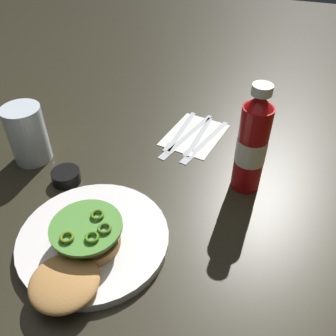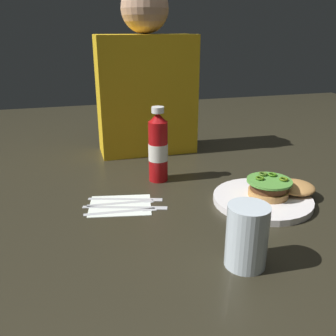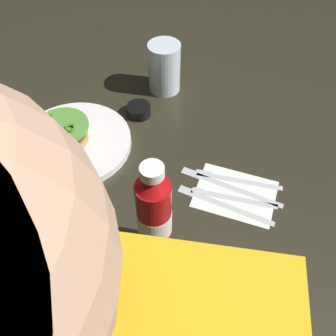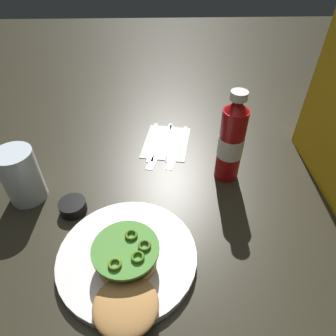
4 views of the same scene
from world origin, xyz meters
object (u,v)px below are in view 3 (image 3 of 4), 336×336
condiment_cup (140,110)px  fork_utensil (231,178)px  spoon_utensil (220,195)px  steak_knife (219,202)px  dinner_plate (74,143)px  burger_sandwich (50,133)px  ketchup_bottle (154,216)px  water_glass (164,68)px  butter_knife (224,184)px  napkin (235,194)px

condiment_cup → fork_utensil: condiment_cup is taller
spoon_utensil → steak_knife: (0.00, 0.02, 0.00)m
dinner_plate → burger_sandwich: bearing=4.8°
ketchup_bottle → water_glass: size_ratio=1.76×
ketchup_bottle → spoon_utensil: size_ratio=1.25×
burger_sandwich → spoon_utensil: 0.40m
butter_knife → napkin: bearing=139.9°
ketchup_bottle → steak_knife: bearing=-133.3°
condiment_cup → fork_utensil: bearing=142.9°
burger_sandwich → condiment_cup: burger_sandwich is taller
spoon_utensil → dinner_plate: bearing=-15.3°
burger_sandwich → steak_knife: (-0.39, 0.11, -0.03)m
ketchup_bottle → fork_utensil: (-0.13, -0.18, -0.10)m
water_glass → burger_sandwich: bearing=47.8°
dinner_plate → condiment_cup: (-0.13, -0.13, 0.00)m
dinner_plate → butter_knife: bearing=169.6°
burger_sandwich → ketchup_bottle: (-0.28, 0.22, 0.07)m
condiment_cup → butter_knife: (-0.22, 0.19, -0.01)m
condiment_cup → steak_knife: 0.32m
napkin → ketchup_bottle: bearing=45.7°
burger_sandwich → butter_knife: (-0.40, 0.06, -0.03)m
steak_knife → butter_knife: bearing=-99.1°
butter_knife → steak_knife: same height
fork_utensil → butter_knife: same height
burger_sandwich → water_glass: (-0.22, -0.24, 0.03)m
ketchup_bottle → spoon_utensil: 0.20m
water_glass → fork_utensil: bearing=123.4°
dinner_plate → burger_sandwich: burger_sandwich is taller
ketchup_bottle → condiment_cup: 0.38m
burger_sandwich → ketchup_bottle: bearing=141.2°
condiment_cup → spoon_utensil: 0.31m
water_glass → steak_knife: size_ratio=0.65×
burger_sandwich → fork_utensil: (-0.41, 0.04, -0.03)m
fork_utensil → spoon_utensil: size_ratio=1.02×
water_glass → butter_knife: size_ratio=0.60×
napkin → steak_knife: size_ratio=0.81×
fork_utensil → water_glass: bearing=-56.6°
ketchup_bottle → water_glass: bearing=-82.8°
spoon_utensil → steak_knife: size_ratio=0.91×
butter_knife → steak_knife: (0.01, 0.05, 0.00)m
fork_utensil → spoon_utensil: 0.05m
spoon_utensil → steak_knife: bearing=87.3°
steak_knife → water_glass: bearing=-64.4°
condiment_cup → napkin: size_ratio=0.37×
spoon_utensil → water_glass: bearing=-63.1°
ketchup_bottle → napkin: ketchup_bottle is taller
dinner_plate → water_glass: (-0.17, -0.24, 0.06)m
napkin → fork_utensil: size_ratio=0.87×
burger_sandwich → butter_knife: burger_sandwich is taller
ketchup_bottle → burger_sandwich: bearing=-38.8°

